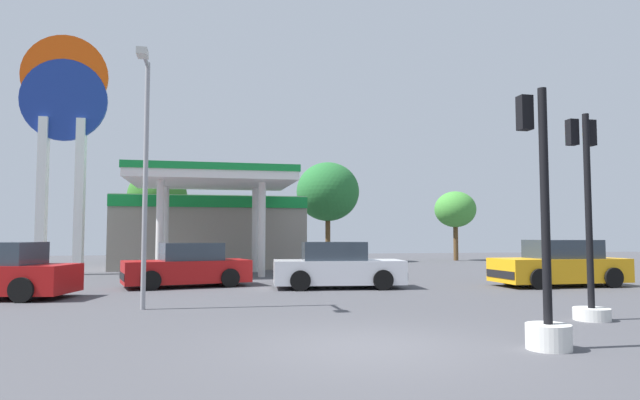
{
  "coord_description": "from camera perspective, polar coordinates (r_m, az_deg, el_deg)",
  "views": [
    {
      "loc": [
        -2.68,
        -8.61,
        1.8
      ],
      "look_at": [
        1.46,
        11.03,
        3.12
      ],
      "focal_mm": 30.69,
      "sensor_mm": 36.0,
      "label": 1
    }
  ],
  "objects": [
    {
      "name": "ground_plane",
      "position": [
        9.2,
        5.44,
        -15.02
      ],
      "size": [
        90.0,
        90.0,
        0.0
      ],
      "primitive_type": "plane",
      "color": "#47474C",
      "rests_on": "ground"
    },
    {
      "name": "gas_station",
      "position": [
        31.22,
        -11.38,
        -2.86
      ],
      "size": [
        10.24,
        12.03,
        4.84
      ],
      "color": "gray",
      "rests_on": "ground"
    },
    {
      "name": "station_pole_sign",
      "position": [
        28.71,
        -25.19,
        7.34
      ],
      "size": [
        3.9,
        0.56,
        11.34
      ],
      "color": "white",
      "rests_on": "ground"
    },
    {
      "name": "car_1",
      "position": [
        19.04,
        1.83,
        -7.0
      ],
      "size": [
        4.62,
        2.39,
        1.59
      ],
      "color": "black",
      "rests_on": "ground"
    },
    {
      "name": "car_2",
      "position": [
        20.11,
        -13.66,
        -6.78
      ],
      "size": [
        4.61,
        2.71,
        1.55
      ],
      "color": "black",
      "rests_on": "ground"
    },
    {
      "name": "car_3",
      "position": [
        21.51,
        23.68,
        -6.24
      ],
      "size": [
        4.63,
        2.13,
        1.65
      ],
      "color": "black",
      "rests_on": "ground"
    },
    {
      "name": "traffic_signal_0",
      "position": [
        9.53,
        22.39,
        -7.57
      ],
      "size": [
        0.7,
        0.71,
        4.21
      ],
      "color": "silver",
      "rests_on": "ground"
    },
    {
      "name": "traffic_signal_1",
      "position": [
        13.17,
        26.17,
        -4.09
      ],
      "size": [
        0.76,
        0.76,
        4.46
      ],
      "color": "silver",
      "rests_on": "ground"
    },
    {
      "name": "tree_1",
      "position": [
        38.16,
        -16.6,
        0.11
      ],
      "size": [
        3.94,
        3.94,
        6.42
      ],
      "color": "brown",
      "rests_on": "ground"
    },
    {
      "name": "tree_2",
      "position": [
        38.09,
        0.82,
        0.85
      ],
      "size": [
        4.36,
        4.36,
        6.93
      ],
      "color": "brown",
      "rests_on": "ground"
    },
    {
      "name": "tree_3",
      "position": [
        41.35,
        13.92,
        -0.99
      ],
      "size": [
        3.01,
        3.01,
        5.07
      ],
      "color": "brown",
      "rests_on": "ground"
    },
    {
      "name": "corner_streetlamp",
      "position": [
        14.09,
        -17.79,
        4.42
      ],
      "size": [
        0.24,
        1.48,
        6.16
      ],
      "color": "gray",
      "rests_on": "ground"
    }
  ]
}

